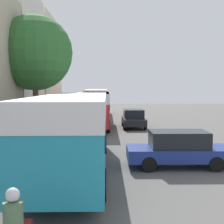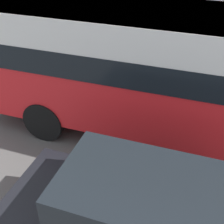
% 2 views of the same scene
% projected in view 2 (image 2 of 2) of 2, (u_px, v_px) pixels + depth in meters
% --- Properties ---
extents(bus_following, '(2.52, 9.65, 3.01)m').
position_uv_depth(bus_following, '(185.00, 63.00, 6.67)').
color(bus_following, red).
rests_on(bus_following, ground_plane).
extents(car_far_curb, '(1.91, 4.22, 1.59)m').
position_uv_depth(car_far_curb, '(138.00, 217.00, 4.70)').
color(car_far_curb, black).
rests_on(car_far_curb, ground_plane).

